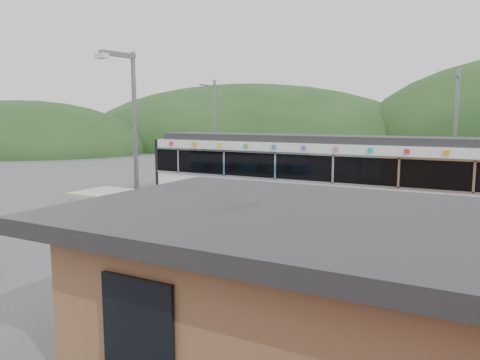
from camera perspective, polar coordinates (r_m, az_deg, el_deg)
The scene contains 9 objects.
ground at distance 19.63m, azimuth 1.19°, elevation -6.11°, with size 120.00×120.00×0.00m, color #4C4C4F.
hills at distance 22.85m, azimuth 21.57°, elevation -4.68°, with size 146.00×149.00×26.00m.
platform at distance 22.51m, azimuth 5.08°, elevation -3.96°, with size 26.00×3.20×0.30m, color #9E9E99.
yellow_line at distance 21.32m, azimuth 3.68°, elevation -4.18°, with size 26.00×0.10×0.01m, color yellow.
train at distance 24.16m, azimuth 11.24°, elevation 1.32°, with size 20.44×3.01×3.74m.
catenary_mast_west at distance 29.99m, azimuth -3.13°, elevation 5.71°, with size 0.18×1.80×7.00m.
catenary_mast_east at distance 25.57m, azimuth 24.71°, elevation 4.68°, with size 0.18×1.80×7.00m.
station_shelter at distance 8.96m, azimuth 8.89°, elevation -12.87°, with size 9.20×6.20×3.00m.
lamp_post at distance 12.70m, azimuth -12.99°, elevation 3.43°, with size 0.37×1.13×6.36m.
Camera 1 is at (8.78, -16.92, 4.69)m, focal length 35.00 mm.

